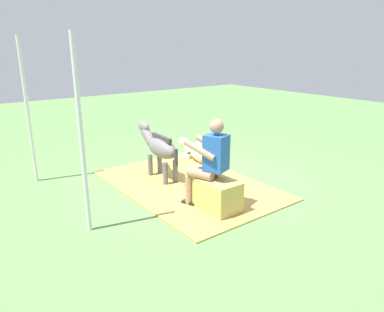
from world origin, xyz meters
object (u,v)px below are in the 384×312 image
Objects in this scene: pony_standing at (160,147)px; tent_pole_right at (28,112)px; hay_bale at (218,195)px; pony_lying at (203,154)px; tent_pole_left at (81,138)px; person_seated at (209,160)px.

tent_pole_right reaches higher than pony_standing.
pony_lying is at bearing -33.44° from hay_bale.
tent_pole_left is at bearing 71.74° from hay_bale.
person_seated reaches higher than pony_standing.
pony_lying is 3.36m from tent_pole_right.
person_seated is at bearing 143.37° from pony_lying.
person_seated is 1.00× the size of pony_lying.
hay_bale is at bearing -166.27° from person_seated.
tent_pole_right is (0.99, 3.03, 1.06)m from pony_lying.
pony_standing is 0.54× the size of tent_pole_left.
pony_standing is at bearing -123.64° from tent_pole_right.
tent_pole_left reaches higher than person_seated.
pony_lying is 3.41m from tent_pole_left.
tent_pole_left is at bearing 121.10° from pony_standing.
tent_pole_right is at bearing 56.36° from pony_standing.
tent_pole_right reaches higher than pony_lying.
hay_bale is at bearing 146.56° from pony_lying.
pony_lying is (1.72, -1.28, -0.56)m from person_seated.
tent_pole_right reaches higher than person_seated.
tent_pole_left is at bearing -178.29° from tent_pole_right.
person_seated reaches higher than pony_lying.
person_seated is 2.21m from pony_lying.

